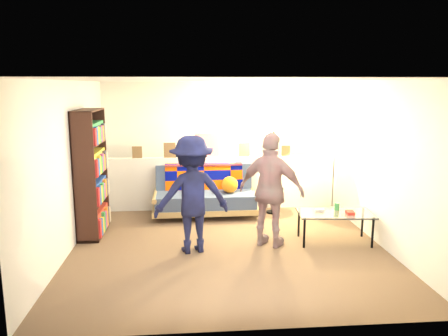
# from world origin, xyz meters

# --- Properties ---
(ground) EXTENTS (5.00, 5.00, 0.00)m
(ground) POSITION_xyz_m (0.00, 0.00, 0.00)
(ground) COLOR brown
(ground) RESTS_ON ground
(room_shell) EXTENTS (4.60, 5.05, 2.45)m
(room_shell) POSITION_xyz_m (0.00, 0.47, 1.67)
(room_shell) COLOR silver
(room_shell) RESTS_ON ground
(half_wall_ledge) EXTENTS (4.45, 0.15, 1.00)m
(half_wall_ledge) POSITION_xyz_m (0.00, 1.80, 0.50)
(half_wall_ledge) COLOR silver
(half_wall_ledge) RESTS_ON ground
(ledge_decor) EXTENTS (2.97, 0.02, 0.45)m
(ledge_decor) POSITION_xyz_m (-0.23, 1.78, 1.18)
(ledge_decor) COLOR brown
(ledge_decor) RESTS_ON half_wall_ledge
(futon_sofa) EXTENTS (1.88, 0.94, 0.80)m
(futon_sofa) POSITION_xyz_m (-0.25, 1.37, 0.37)
(futon_sofa) COLOR #A2834E
(futon_sofa) RESTS_ON ground
(bookshelf) EXTENTS (0.33, 0.98, 1.97)m
(bookshelf) POSITION_xyz_m (-2.08, 0.52, 0.92)
(bookshelf) COLOR black
(bookshelf) RESTS_ON ground
(coffee_table) EXTENTS (1.15, 0.70, 0.57)m
(coffee_table) POSITION_xyz_m (1.63, -0.20, 0.43)
(coffee_table) COLOR black
(coffee_table) RESTS_ON ground
(floor_lamp) EXTENTS (0.36, 0.29, 1.62)m
(floor_lamp) POSITION_xyz_m (0.99, 1.42, 1.15)
(floor_lamp) COLOR black
(floor_lamp) RESTS_ON ground
(person_left) EXTENTS (1.17, 0.83, 1.65)m
(person_left) POSITION_xyz_m (-0.52, -0.37, 0.83)
(person_left) COLOR black
(person_left) RESTS_ON ground
(person_right) EXTENTS (1.05, 0.86, 1.67)m
(person_right) POSITION_xyz_m (0.63, -0.27, 0.84)
(person_right) COLOR #C88186
(person_right) RESTS_ON ground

